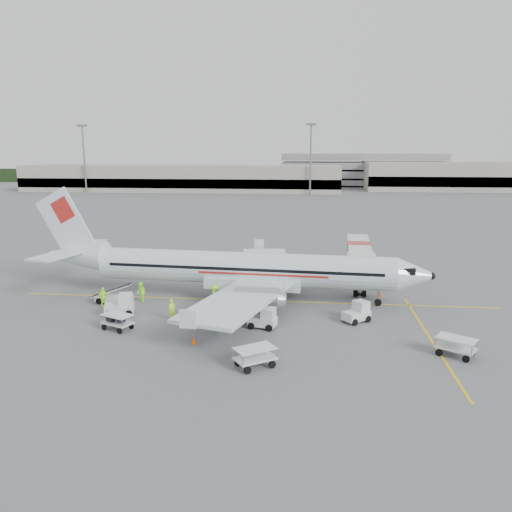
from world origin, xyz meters
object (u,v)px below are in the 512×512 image
Objects in this scene: tug_mid at (262,318)px; tug_aft at (119,305)px; belt_loader at (114,290)px; tug_fore at (356,312)px; aircraft at (244,247)px; jet_bridge at (358,262)px.

tug_aft reaches higher than tug_mid.
tug_mid is at bearing -17.62° from belt_loader.
tug_aft is at bearing -59.05° from belt_loader.
belt_loader is 2.01× the size of tug_mid.
tug_fore is 0.91× the size of tug_aft.
belt_loader reaches higher than tug_mid.
belt_loader is (-11.61, -2.50, -3.81)m from aircraft.
belt_loader is 1.82× the size of tug_aft.
tug_mid is at bearing -23.42° from tug_aft.
tug_aft is at bearing 142.03° from tug_fore.
aircraft is 8.40× the size of belt_loader.
belt_loader is at bearing 103.48° from tug_aft.
belt_loader is 14.97m from tug_mid.
tug_aft is at bearing -176.00° from tug_mid.
tug_mid is at bearing 157.54° from tug_fore.
belt_loader is at bearing 133.08° from tug_fore.
tug_fore reaches higher than tug_mid.
tug_mid is 0.90× the size of tug_aft.
tug_aft is (-20.97, -13.47, -1.17)m from jet_bridge.
belt_loader is 3.80m from tug_aft.
tug_fore is (21.45, -2.95, -0.33)m from belt_loader.
aircraft reaches higher than tug_aft.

